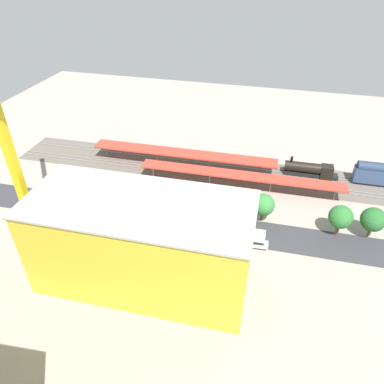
{
  "coord_description": "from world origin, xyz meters",
  "views": [
    {
      "loc": [
        -15.05,
        67.01,
        52.5
      ],
      "look_at": [
        1.99,
        0.69,
        5.09
      ],
      "focal_mm": 33.67,
      "sensor_mm": 36.0,
      "label": 1
    }
  ],
  "objects_px": {
    "street_tree_0": "(263,205)",
    "locomotive": "(311,170)",
    "parked_car_3": "(151,224)",
    "parked_car_2": "(186,230)",
    "street_tree_2": "(373,220)",
    "parked_car_1": "(221,236)",
    "parked_car_0": "(257,244)",
    "street_tree_1": "(341,217)",
    "tower_crane": "(11,154)",
    "platform_canopy_far": "(183,153)",
    "box_truck_0": "(244,237)",
    "box_truck_1": "(176,227)",
    "parked_car_4": "(123,219)",
    "platform_canopy_near": "(240,175)",
    "street_tree_3": "(202,196)",
    "traffic_light": "(144,215)",
    "construction_building": "(142,244)"
  },
  "relations": [
    {
      "from": "tower_crane",
      "to": "platform_canopy_far",
      "type": "bearing_deg",
      "value": -116.06
    },
    {
      "from": "box_truck_1",
      "to": "street_tree_0",
      "type": "bearing_deg",
      "value": -152.54
    },
    {
      "from": "parked_car_2",
      "to": "traffic_light",
      "type": "relative_size",
      "value": 0.68
    },
    {
      "from": "street_tree_2",
      "to": "parked_car_1",
      "type": "bearing_deg",
      "value": 15.22
    },
    {
      "from": "parked_car_2",
      "to": "traffic_light",
      "type": "height_order",
      "value": "traffic_light"
    },
    {
      "from": "locomotive",
      "to": "parked_car_0",
      "type": "relative_size",
      "value": 3.16
    },
    {
      "from": "platform_canopy_near",
      "to": "street_tree_0",
      "type": "bearing_deg",
      "value": 120.06
    },
    {
      "from": "locomotive",
      "to": "parked_car_4",
      "type": "relative_size",
      "value": 3.0
    },
    {
      "from": "platform_canopy_far",
      "to": "parked_car_2",
      "type": "height_order",
      "value": "platform_canopy_far"
    },
    {
      "from": "locomotive",
      "to": "street_tree_2",
      "type": "height_order",
      "value": "street_tree_2"
    },
    {
      "from": "street_tree_1",
      "to": "traffic_light",
      "type": "bearing_deg",
      "value": 12.31
    },
    {
      "from": "platform_canopy_far",
      "to": "parked_car_0",
      "type": "height_order",
      "value": "platform_canopy_far"
    },
    {
      "from": "platform_canopy_near",
      "to": "parked_car_3",
      "type": "bearing_deg",
      "value": 50.37
    },
    {
      "from": "tower_crane",
      "to": "street_tree_3",
      "type": "relative_size",
      "value": 6.06
    },
    {
      "from": "box_truck_1",
      "to": "locomotive",
      "type": "bearing_deg",
      "value": -132.02
    },
    {
      "from": "platform_canopy_near",
      "to": "parked_car_4",
      "type": "distance_m",
      "value": 31.38
    },
    {
      "from": "parked_car_0",
      "to": "parked_car_2",
      "type": "distance_m",
      "value": 15.65
    },
    {
      "from": "parked_car_0",
      "to": "parked_car_2",
      "type": "xyz_separation_m",
      "value": [
        15.65,
        -0.44,
        0.04
      ]
    },
    {
      "from": "locomotive",
      "to": "box_truck_0",
      "type": "distance_m",
      "value": 34.41
    },
    {
      "from": "parked_car_3",
      "to": "street_tree_2",
      "type": "height_order",
      "value": "street_tree_2"
    },
    {
      "from": "parked_car_2",
      "to": "parked_car_3",
      "type": "height_order",
      "value": "parked_car_2"
    },
    {
      "from": "parked_car_3",
      "to": "street_tree_0",
      "type": "distance_m",
      "value": 25.57
    },
    {
      "from": "tower_crane",
      "to": "box_truck_1",
      "type": "relative_size",
      "value": 4.56
    },
    {
      "from": "locomotive",
      "to": "parked_car_3",
      "type": "bearing_deg",
      "value": 41.95
    },
    {
      "from": "construction_building",
      "to": "street_tree_0",
      "type": "relative_size",
      "value": 5.46
    },
    {
      "from": "construction_building",
      "to": "street_tree_2",
      "type": "relative_size",
      "value": 5.1
    },
    {
      "from": "parked_car_3",
      "to": "box_truck_0",
      "type": "xyz_separation_m",
      "value": [
        -20.93,
        0.04,
        0.89
      ]
    },
    {
      "from": "parked_car_2",
      "to": "street_tree_3",
      "type": "height_order",
      "value": "street_tree_3"
    },
    {
      "from": "tower_crane",
      "to": "box_truck_0",
      "type": "relative_size",
      "value": 4.49
    },
    {
      "from": "box_truck_0",
      "to": "locomotive",
      "type": "bearing_deg",
      "value": -114.0
    },
    {
      "from": "street_tree_1",
      "to": "traffic_light",
      "type": "distance_m",
      "value": 41.82
    },
    {
      "from": "construction_building",
      "to": "street_tree_3",
      "type": "height_order",
      "value": "construction_building"
    },
    {
      "from": "parked_car_0",
      "to": "box_truck_0",
      "type": "distance_m",
      "value": 3.04
    },
    {
      "from": "box_truck_0",
      "to": "platform_canopy_near",
      "type": "bearing_deg",
      "value": -79.01
    },
    {
      "from": "construction_building",
      "to": "tower_crane",
      "type": "xyz_separation_m",
      "value": [
        23.81,
        -1.97,
        13.81
      ]
    },
    {
      "from": "platform_canopy_far",
      "to": "traffic_light",
      "type": "xyz_separation_m",
      "value": [
        0.7,
        29.0,
        0.04
      ]
    },
    {
      "from": "box_truck_1",
      "to": "street_tree_3",
      "type": "xyz_separation_m",
      "value": [
        -3.62,
        -9.29,
        2.54
      ]
    },
    {
      "from": "locomotive",
      "to": "parked_car_0",
      "type": "distance_m",
      "value": 33.77
    },
    {
      "from": "parked_car_4",
      "to": "street_tree_3",
      "type": "relative_size",
      "value": 0.73
    },
    {
      "from": "parked_car_3",
      "to": "street_tree_0",
      "type": "bearing_deg",
      "value": -160.12
    },
    {
      "from": "parked_car_2",
      "to": "street_tree_1",
      "type": "xyz_separation_m",
      "value": [
        -31.86,
        -7.59,
        4.11
      ]
    },
    {
      "from": "parked_car_0",
      "to": "street_tree_1",
      "type": "height_order",
      "value": "street_tree_1"
    },
    {
      "from": "traffic_light",
      "to": "box_truck_0",
      "type": "bearing_deg",
      "value": -176.54
    },
    {
      "from": "box_truck_0",
      "to": "traffic_light",
      "type": "xyz_separation_m",
      "value": [
        21.76,
        1.32,
        2.53
      ]
    },
    {
      "from": "parked_car_0",
      "to": "box_truck_1",
      "type": "bearing_deg",
      "value": 0.34
    },
    {
      "from": "locomotive",
      "to": "box_truck_0",
      "type": "height_order",
      "value": "locomotive"
    },
    {
      "from": "street_tree_1",
      "to": "street_tree_3",
      "type": "relative_size",
      "value": 1.16
    },
    {
      "from": "street_tree_0",
      "to": "locomotive",
      "type": "bearing_deg",
      "value": -116.01
    },
    {
      "from": "platform_canopy_far",
      "to": "tower_crane",
      "type": "distance_m",
      "value": 48.14
    },
    {
      "from": "platform_canopy_far",
      "to": "locomotive",
      "type": "relative_size",
      "value": 3.67
    }
  ]
}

